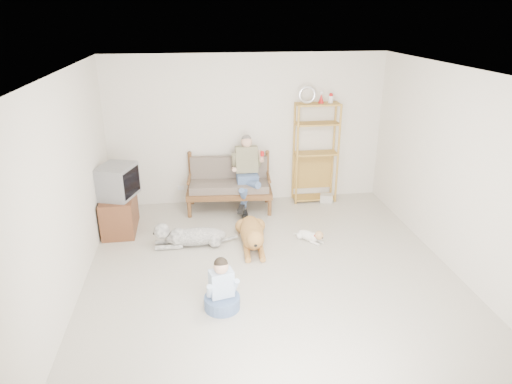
{
  "coord_description": "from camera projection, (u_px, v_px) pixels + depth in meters",
  "views": [
    {
      "loc": [
        -0.95,
        -5.27,
        3.35
      ],
      "look_at": [
        -0.08,
        1.0,
        0.84
      ],
      "focal_mm": 32.0,
      "sensor_mm": 36.0,
      "label": 1
    }
  ],
  "objects": [
    {
      "name": "wall_outlet",
      "position": [
        181.0,
        188.0,
        8.46
      ],
      "size": [
        0.12,
        0.02,
        0.08
      ],
      "primitive_type": "cube",
      "color": "white",
      "rests_on": "ground"
    },
    {
      "name": "wall_left",
      "position": [
        65.0,
        193.0,
        5.4
      ],
      "size": [
        0.0,
        5.5,
        5.5
      ],
      "primitive_type": "plane",
      "rotation": [
        1.57,
        0.0,
        1.57
      ],
      "color": "beige",
      "rests_on": "ground"
    },
    {
      "name": "ceiling",
      "position": [
        275.0,
        72.0,
        5.21
      ],
      "size": [
        5.5,
        5.5,
        0.0
      ],
      "primitive_type": "plane",
      "rotation": [
        3.14,
        0.0,
        0.0
      ],
      "color": "silver",
      "rests_on": "ground"
    },
    {
      "name": "wall_right",
      "position": [
        459.0,
        174.0,
        6.03
      ],
      "size": [
        0.0,
        5.5,
        5.5
      ],
      "primitive_type": "plane",
      "rotation": [
        1.57,
        0.0,
        -1.57
      ],
      "color": "beige",
      "rests_on": "ground"
    },
    {
      "name": "man",
      "position": [
        247.0,
        179.0,
        7.99
      ],
      "size": [
        0.51,
        0.74,
        1.19
      ],
      "color": "slate",
      "rests_on": "loveseat"
    },
    {
      "name": "loveseat",
      "position": [
        229.0,
        183.0,
        8.17
      ],
      "size": [
        1.55,
        0.82,
        0.95
      ],
      "rotation": [
        0.0,
        0.0,
        -0.08
      ],
      "color": "brown",
      "rests_on": "ground"
    },
    {
      "name": "child",
      "position": [
        222.0,
        290.0,
        5.45
      ],
      "size": [
        0.43,
        0.43,
        0.69
      ],
      "rotation": [
        0.0,
        0.0,
        0.24
      ],
      "color": "slate",
      "rests_on": "ground"
    },
    {
      "name": "shaggy_dog",
      "position": [
        188.0,
        236.0,
        6.95
      ],
      "size": [
        1.35,
        0.34,
        0.4
      ],
      "rotation": [
        0.0,
        0.0,
        -1.55
      ],
      "color": "white",
      "rests_on": "ground"
    },
    {
      "name": "terrier",
      "position": [
        311.0,
        236.0,
        7.11
      ],
      "size": [
        0.42,
        0.47,
        0.22
      ],
      "rotation": [
        0.0,
        0.0,
        0.69
      ],
      "color": "white",
      "rests_on": "ground"
    },
    {
      "name": "wall_back",
      "position": [
        247.0,
        130.0,
        8.24
      ],
      "size": [
        5.0,
        0.0,
        5.0
      ],
      "primitive_type": "plane",
      "rotation": [
        1.57,
        0.0,
        0.0
      ],
      "color": "beige",
      "rests_on": "ground"
    },
    {
      "name": "etagere",
      "position": [
        316.0,
        152.0,
        8.37
      ],
      "size": [
        0.82,
        0.36,
        2.15
      ],
      "color": "gold",
      "rests_on": "ground"
    },
    {
      "name": "crt_tv",
      "position": [
        117.0,
        181.0,
        7.18
      ],
      "size": [
        0.67,
        0.74,
        0.51
      ],
      "rotation": [
        0.0,
        0.0,
        -0.33
      ],
      "color": "slate",
      "rests_on": "tv_stand"
    },
    {
      "name": "book_stack",
      "position": [
        326.0,
        198.0,
        8.59
      ],
      "size": [
        0.27,
        0.23,
        0.15
      ],
      "primitive_type": "cube",
      "rotation": [
        0.0,
        0.0,
        -0.28
      ],
      "color": "beige",
      "rests_on": "ground"
    },
    {
      "name": "wall_front",
      "position": [
        341.0,
        319.0,
        3.18
      ],
      "size": [
        5.0,
        0.0,
        5.0
      ],
      "primitive_type": "plane",
      "rotation": [
        -1.57,
        0.0,
        0.0
      ],
      "color": "beige",
      "rests_on": "ground"
    },
    {
      "name": "golden_retriever",
      "position": [
        252.0,
        234.0,
        6.97
      ],
      "size": [
        0.4,
        1.46,
        0.44
      ],
      "rotation": [
        0.0,
        0.0,
        -0.05
      ],
      "color": "#BC8541",
      "rests_on": "ground"
    },
    {
      "name": "tv_stand",
      "position": [
        119.0,
        213.0,
        7.41
      ],
      "size": [
        0.51,
        0.91,
        0.6
      ],
      "rotation": [
        0.0,
        0.0,
        0.01
      ],
      "color": "brown",
      "rests_on": "ground"
    },
    {
      "name": "floor",
      "position": [
        272.0,
        275.0,
        6.21
      ],
      "size": [
        5.5,
        5.5,
        0.0
      ],
      "primitive_type": "plane",
      "color": "beige",
      "rests_on": "ground"
    }
  ]
}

